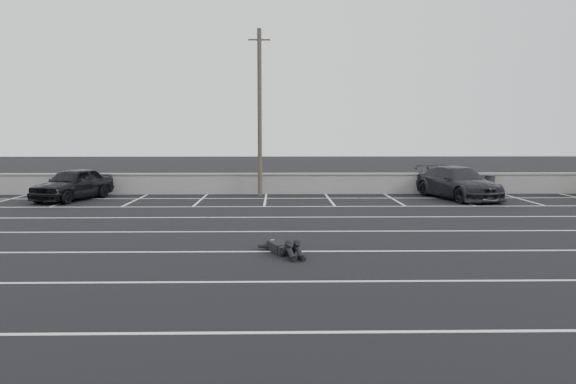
{
  "coord_description": "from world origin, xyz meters",
  "views": [
    {
      "loc": [
        -1.43,
        -14.44,
        3.1
      ],
      "look_at": [
        -1.06,
        5.41,
        1.0
      ],
      "focal_mm": 35.0,
      "sensor_mm": 36.0,
      "label": 1
    }
  ],
  "objects_px": {
    "trash_bin": "(489,185)",
    "person": "(280,243)",
    "car_left": "(73,184)",
    "utility_pole": "(260,112)",
    "car_right": "(458,183)"
  },
  "relations": [
    {
      "from": "trash_bin",
      "to": "person",
      "type": "distance_m",
      "value": 16.97
    },
    {
      "from": "car_left",
      "to": "trash_bin",
      "type": "bearing_deg",
      "value": 23.87
    },
    {
      "from": "car_left",
      "to": "car_right",
      "type": "xyz_separation_m",
      "value": [
        17.97,
        0.19,
        0.01
      ]
    },
    {
      "from": "car_left",
      "to": "utility_pole",
      "type": "relative_size",
      "value": 0.54
    },
    {
      "from": "utility_pole",
      "to": "person",
      "type": "xyz_separation_m",
      "value": [
        0.92,
        -13.23,
        -3.86
      ]
    },
    {
      "from": "trash_bin",
      "to": "person",
      "type": "bearing_deg",
      "value": -128.28
    },
    {
      "from": "person",
      "to": "utility_pole",
      "type": "bearing_deg",
      "value": 72.26
    },
    {
      "from": "person",
      "to": "car_left",
      "type": "bearing_deg",
      "value": 107.76
    },
    {
      "from": "utility_pole",
      "to": "trash_bin",
      "type": "relative_size",
      "value": 8.08
    },
    {
      "from": "car_left",
      "to": "person",
      "type": "bearing_deg",
      "value": -31.69
    },
    {
      "from": "car_right",
      "to": "utility_pole",
      "type": "xyz_separation_m",
      "value": [
        -9.37,
        1.49,
        3.34
      ]
    },
    {
      "from": "car_left",
      "to": "car_right",
      "type": "relative_size",
      "value": 0.84
    },
    {
      "from": "utility_pole",
      "to": "trash_bin",
      "type": "xyz_separation_m",
      "value": [
        11.43,
        0.09,
        -3.59
      ]
    },
    {
      "from": "car_left",
      "to": "trash_bin",
      "type": "distance_m",
      "value": 20.11
    },
    {
      "from": "utility_pole",
      "to": "car_right",
      "type": "bearing_deg",
      "value": -9.01
    }
  ]
}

